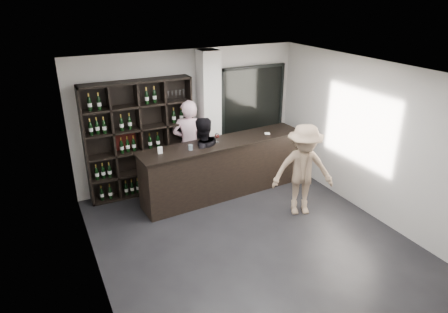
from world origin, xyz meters
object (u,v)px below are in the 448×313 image
taster_pink (189,145)px  customer (303,170)px  taster_black (202,158)px  tasting_counter (224,168)px  wine_shelf (140,139)px

taster_pink → customer: taster_pink is taller
customer → taster_pink: bearing=149.0°
taster_pink → taster_black: size_ratio=1.13×
taster_pink → tasting_counter: bearing=150.4°
taster_black → customer: bearing=129.2°
taster_pink → taster_black: bearing=118.1°
taster_pink → wine_shelf: bearing=13.5°
tasting_counter → taster_black: 0.53m
taster_black → wine_shelf: bearing=-39.6°
wine_shelf → customer: size_ratio=1.34×
tasting_counter → taster_pink: (-0.50, 0.65, 0.38)m
tasting_counter → customer: bearing=-58.1°
tasting_counter → taster_pink: bearing=123.5°
tasting_counter → taster_pink: taster_pink is taller
wine_shelf → customer: wine_shelf is taller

